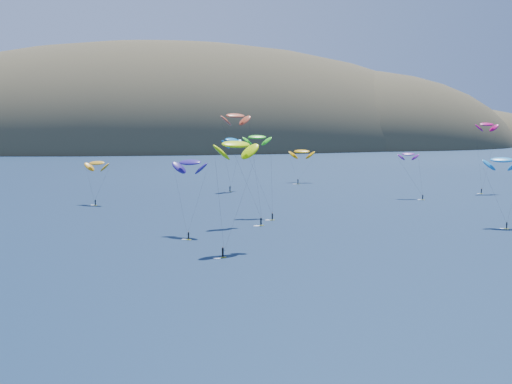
% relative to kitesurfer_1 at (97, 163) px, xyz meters
% --- Properties ---
extents(island, '(730.00, 300.00, 210.00)m').
position_rel_kitesurfer_1_xyz_m(island, '(87.72, 419.85, -22.88)').
color(island, '#3D3526').
rests_on(island, ground).
extents(kitesurfer_1, '(8.76, 8.83, 14.45)m').
position_rel_kitesurfer_1_xyz_m(kitesurfer_1, '(0.00, 0.00, 0.00)').
color(kitesurfer_1, yellow).
rests_on(kitesurfer_1, ground).
extents(kitesurfer_2, '(10.73, 14.08, 23.05)m').
position_rel_kitesurfer_1_xyz_m(kitesurfer_2, '(25.69, -80.57, 8.16)').
color(kitesurfer_2, yellow).
rests_on(kitesurfer_2, ground).
extents(kitesurfer_3, '(7.52, 13.26, 22.50)m').
position_rel_kitesurfer_1_xyz_m(kitesurfer_3, '(40.79, -34.55, 8.27)').
color(kitesurfer_3, yellow).
rests_on(kitesurfer_3, ground).
extents(kitesurfer_4, '(10.29, 11.01, 20.57)m').
position_rel_kitesurfer_1_xyz_m(kitesurfer_4, '(46.69, 29.65, 5.67)').
color(kitesurfer_4, yellow).
rests_on(kitesurfer_4, ground).
extents(kitesurfer_5, '(9.15, 9.68, 17.90)m').
position_rel_kitesurfer_1_xyz_m(kitesurfer_5, '(92.89, -65.84, 3.42)').
color(kitesurfer_5, yellow).
rests_on(kitesurfer_5, ground).
extents(kitesurfer_6, '(7.00, 10.50, 15.73)m').
position_rel_kitesurfer_1_xyz_m(kitesurfer_6, '(97.44, -5.42, 1.75)').
color(kitesurfer_6, yellow).
rests_on(kitesurfer_6, ground).
extents(kitesurfer_8, '(9.34, 7.85, 25.59)m').
position_rel_kitesurfer_1_xyz_m(kitesurfer_8, '(131.14, 4.84, 11.13)').
color(kitesurfer_8, yellow).
rests_on(kitesurfer_8, ground).
extents(kitesurfer_9, '(9.76, 10.53, 28.18)m').
position_rel_kitesurfer_1_xyz_m(kitesurfer_9, '(32.52, -46.88, 13.77)').
color(kitesurfer_9, yellow).
rests_on(kitesurfer_9, ground).
extents(kitesurfer_10, '(8.86, 13.81, 18.06)m').
position_rel_kitesurfer_1_xyz_m(kitesurfer_10, '(19.45, -60.59, 3.56)').
color(kitesurfer_10, yellow).
rests_on(kitesurfer_10, ground).
extents(kitesurfer_11, '(10.74, 13.71, 14.93)m').
position_rel_kitesurfer_1_xyz_m(kitesurfer_11, '(80.46, 56.24, 0.04)').
color(kitesurfer_11, yellow).
rests_on(kitesurfer_11, ground).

